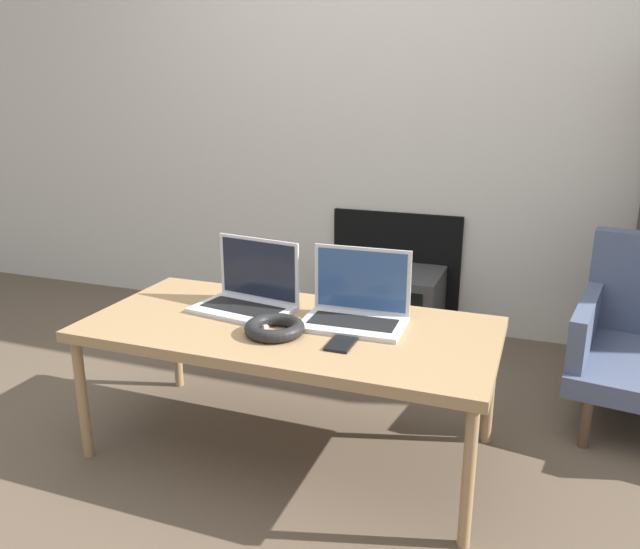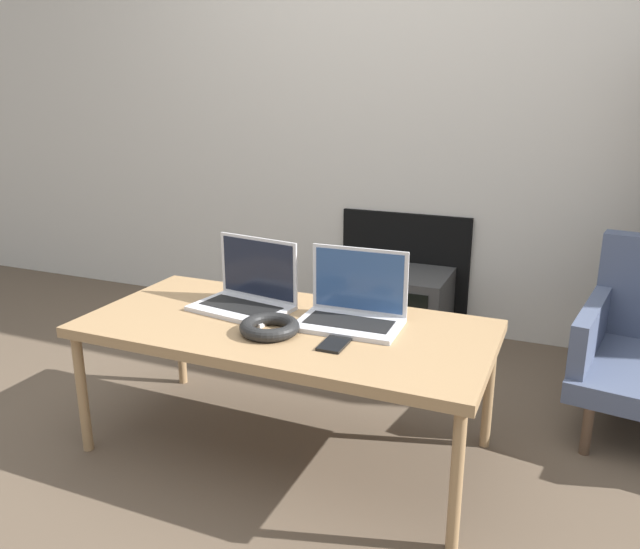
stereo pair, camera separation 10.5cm
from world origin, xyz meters
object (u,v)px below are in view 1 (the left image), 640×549
(laptop_left, at_px, (249,293))
(laptop_right, at_px, (356,306))
(headphones, at_px, (275,328))
(phone, at_px, (342,343))
(tv, at_px, (385,304))

(laptop_left, distance_m, laptop_right, 0.41)
(laptop_left, height_order, laptop_right, same)
(laptop_right, bearing_deg, laptop_left, 178.26)
(headphones, xyz_separation_m, phone, (0.23, -0.01, -0.02))
(laptop_left, relative_size, tv, 0.66)
(headphones, distance_m, tv, 1.28)
(headphones, height_order, phone, headphones)
(laptop_left, relative_size, laptop_right, 1.07)
(phone, xyz_separation_m, tv, (-0.18, 1.25, -0.30))
(laptop_left, xyz_separation_m, phone, (0.42, -0.21, -0.05))
(laptop_left, bearing_deg, laptop_right, 9.13)
(tv, bearing_deg, phone, -81.83)
(laptop_left, xyz_separation_m, headphones, (0.19, -0.20, -0.04))
(headphones, relative_size, tv, 0.35)
(headphones, bearing_deg, laptop_left, 133.98)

